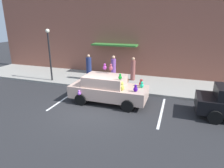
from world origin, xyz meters
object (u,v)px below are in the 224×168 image
(plush_covered_car, at_px, (108,89))
(pedestrian_by_lamp, at_px, (89,68))
(street_lamp_post, at_px, (49,49))
(teddy_bear_on_sidewalk, at_px, (126,84))
(pedestrian_near_shopfront, at_px, (133,70))
(pedestrian_walking_past, at_px, (113,68))

(plush_covered_car, distance_m, pedestrian_by_lamp, 4.26)
(plush_covered_car, height_order, street_lamp_post, street_lamp_post)
(teddy_bear_on_sidewalk, xyz_separation_m, pedestrian_by_lamp, (-3.20, 1.17, 0.56))
(plush_covered_car, bearing_deg, street_lamp_post, 156.95)
(pedestrian_near_shopfront, xyz_separation_m, pedestrian_walking_past, (-1.54, 0.07, 0.01))
(teddy_bear_on_sidewalk, xyz_separation_m, street_lamp_post, (-5.73, 0.09, 1.96))
(street_lamp_post, bearing_deg, pedestrian_near_shopfront, 19.29)
(pedestrian_walking_past, xyz_separation_m, pedestrian_by_lamp, (-1.60, -0.96, 0.07))
(plush_covered_car, bearing_deg, pedestrian_walking_past, 104.22)
(street_lamp_post, height_order, pedestrian_near_shopfront, street_lamp_post)
(teddy_bear_on_sidewalk, height_order, pedestrian_by_lamp, pedestrian_by_lamp)
(pedestrian_by_lamp, bearing_deg, teddy_bear_on_sidewalk, -20.13)
(teddy_bear_on_sidewalk, bearing_deg, pedestrian_by_lamp, 159.87)
(plush_covered_car, distance_m, street_lamp_post, 5.89)
(teddy_bear_on_sidewalk, bearing_deg, pedestrian_near_shopfront, 91.82)
(teddy_bear_on_sidewalk, height_order, street_lamp_post, street_lamp_post)
(plush_covered_car, bearing_deg, pedestrian_by_lamp, 129.06)
(pedestrian_by_lamp, bearing_deg, pedestrian_near_shopfront, 15.93)
(plush_covered_car, distance_m, teddy_bear_on_sidewalk, 2.22)
(street_lamp_post, bearing_deg, pedestrian_by_lamp, 23.27)
(pedestrian_near_shopfront, bearing_deg, plush_covered_car, -96.19)
(pedestrian_by_lamp, bearing_deg, plush_covered_car, -50.94)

